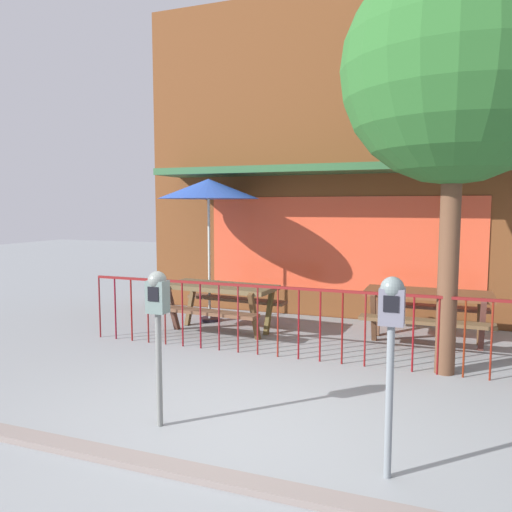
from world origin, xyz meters
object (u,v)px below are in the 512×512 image
at_px(parking_meter_near, 158,307).
at_px(patio_umbrella, 209,190).
at_px(street_tree, 456,71).
at_px(parking_meter_far, 391,324).
at_px(picnic_table_right, 427,302).
at_px(picnic_table_left, 220,295).

bearing_deg(parking_meter_near, patio_umbrella, 109.54).
relative_size(parking_meter_near, street_tree, 0.29).
bearing_deg(patio_umbrella, parking_meter_far, -50.04).
distance_m(picnic_table_right, street_tree, 3.28).
bearing_deg(picnic_table_left, picnic_table_right, 9.00).
bearing_deg(parking_meter_far, picnic_table_right, 87.72).
relative_size(patio_umbrella, parking_meter_far, 1.64).
relative_size(picnic_table_right, parking_meter_far, 1.19).
relative_size(picnic_table_right, street_tree, 0.37).
height_order(picnic_table_left, picnic_table_right, same).
height_order(picnic_table_left, street_tree, street_tree).
distance_m(parking_meter_far, street_tree, 3.60).
bearing_deg(picnic_table_right, parking_meter_far, -92.28).
bearing_deg(picnic_table_left, patio_umbrella, 127.96).
bearing_deg(patio_umbrella, street_tree, -21.15).
bearing_deg(street_tree, parking_meter_far, -98.82).
distance_m(picnic_table_left, parking_meter_near, 3.51).
height_order(picnic_table_right, parking_meter_far, parking_meter_far).
bearing_deg(parking_meter_far, parking_meter_near, 175.41).
height_order(picnic_table_right, street_tree, street_tree).
xyz_separation_m(picnic_table_left, street_tree, (3.39, -0.86, 2.97)).
distance_m(parking_meter_near, street_tree, 4.29).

